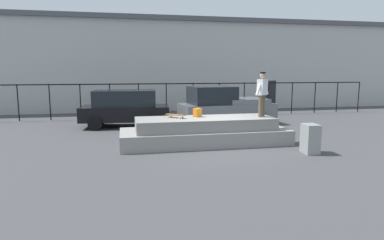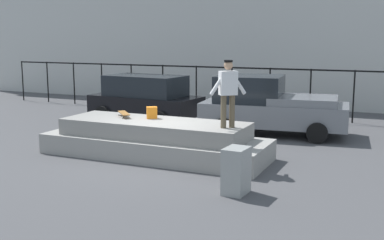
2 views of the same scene
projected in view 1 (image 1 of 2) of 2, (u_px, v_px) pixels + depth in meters
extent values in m
plane|color=#424244|center=(215.00, 145.00, 12.16)|extent=(60.00, 60.00, 0.00)
cube|color=gray|center=(205.00, 137.00, 12.28)|extent=(6.18, 2.04, 0.55)
cube|color=gray|center=(205.00, 124.00, 12.21)|extent=(5.06, 1.67, 0.43)
cylinder|color=brown|center=(260.00, 106.00, 12.31)|extent=(0.14, 0.14, 0.81)
cylinder|color=brown|center=(263.00, 106.00, 12.48)|extent=(0.14, 0.14, 0.81)
cube|color=silver|center=(262.00, 87.00, 12.29)|extent=(0.48, 0.46, 0.58)
cylinder|color=silver|center=(259.00, 88.00, 12.09)|extent=(0.38, 0.34, 0.56)
cylinder|color=silver|center=(266.00, 87.00, 12.50)|extent=(0.38, 0.34, 0.56)
sphere|color=tan|center=(263.00, 75.00, 12.23)|extent=(0.22, 0.22, 0.22)
cylinder|color=black|center=(263.00, 73.00, 12.21)|extent=(0.29, 0.29, 0.05)
cube|color=brown|center=(175.00, 115.00, 12.14)|extent=(0.70, 0.74, 0.02)
cylinder|color=silver|center=(179.00, 118.00, 11.92)|extent=(0.06, 0.06, 0.06)
cylinder|color=silver|center=(183.00, 117.00, 12.08)|extent=(0.06, 0.06, 0.06)
cylinder|color=silver|center=(168.00, 117.00, 12.22)|extent=(0.06, 0.06, 0.06)
cylinder|color=silver|center=(171.00, 116.00, 12.38)|extent=(0.06, 0.06, 0.06)
cube|color=orange|center=(197.00, 113.00, 12.38)|extent=(0.34, 0.32, 0.32)
cube|color=black|center=(126.00, 113.00, 16.04)|extent=(4.31, 2.23, 0.69)
cube|color=black|center=(125.00, 98.00, 15.94)|extent=(3.05, 1.89, 0.76)
cylinder|color=black|center=(102.00, 118.00, 16.88)|extent=(0.66, 0.28, 0.64)
cylinder|color=black|center=(95.00, 124.00, 15.03)|extent=(0.66, 0.28, 0.64)
cylinder|color=black|center=(153.00, 117.00, 17.16)|extent=(0.66, 0.28, 0.64)
cylinder|color=black|center=(152.00, 123.00, 15.31)|extent=(0.66, 0.28, 0.64)
cube|color=slate|center=(227.00, 111.00, 16.74)|extent=(4.88, 2.44, 0.74)
cube|color=black|center=(212.00, 95.00, 16.37)|extent=(2.30, 2.00, 0.87)
cube|color=slate|center=(244.00, 101.00, 16.96)|extent=(2.31, 2.06, 0.24)
cylinder|color=black|center=(193.00, 117.00, 17.27)|extent=(0.66, 0.29, 0.64)
cylinder|color=black|center=(207.00, 122.00, 15.42)|extent=(0.66, 0.29, 0.64)
cylinder|color=black|center=(244.00, 114.00, 18.17)|extent=(0.66, 0.29, 0.64)
cylinder|color=black|center=(262.00, 119.00, 16.32)|extent=(0.66, 0.29, 0.64)
cube|color=gray|center=(310.00, 139.00, 10.85)|extent=(0.48, 0.63, 0.97)
cylinder|color=black|center=(18.00, 103.00, 17.78)|extent=(0.06, 0.06, 1.99)
cylinder|color=black|center=(50.00, 102.00, 18.10)|extent=(0.06, 0.06, 1.99)
cylinder|color=black|center=(80.00, 102.00, 18.42)|extent=(0.06, 0.06, 1.99)
cylinder|color=black|center=(110.00, 101.00, 18.74)|extent=(0.06, 0.06, 1.99)
cylinder|color=black|center=(139.00, 101.00, 19.06)|extent=(0.06, 0.06, 1.99)
cylinder|color=black|center=(166.00, 100.00, 19.38)|extent=(0.06, 0.06, 1.99)
cylinder|color=black|center=(193.00, 100.00, 19.70)|extent=(0.06, 0.06, 1.99)
cylinder|color=black|center=(219.00, 99.00, 20.02)|extent=(0.06, 0.06, 1.99)
cylinder|color=black|center=(244.00, 99.00, 20.34)|extent=(0.06, 0.06, 1.99)
cylinder|color=black|center=(268.00, 98.00, 20.66)|extent=(0.06, 0.06, 1.99)
cylinder|color=black|center=(292.00, 98.00, 20.98)|extent=(0.06, 0.06, 1.99)
cylinder|color=black|center=(315.00, 97.00, 21.30)|extent=(0.06, 0.06, 1.99)
cylinder|color=black|center=(337.00, 97.00, 21.62)|extent=(0.06, 0.06, 1.99)
cylinder|color=black|center=(359.00, 97.00, 21.94)|extent=(0.06, 0.06, 1.99)
cube|color=black|center=(180.00, 84.00, 19.40)|extent=(24.00, 0.04, 0.06)
cube|color=#B2B2AD|center=(165.00, 67.00, 26.16)|extent=(34.74, 8.56, 5.96)
cube|color=#4C4C51|center=(164.00, 26.00, 25.71)|extent=(35.43, 8.99, 0.30)
cube|color=#262628|center=(269.00, 95.00, 23.69)|extent=(1.00, 0.06, 2.00)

